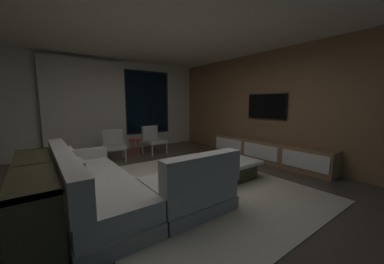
{
  "coord_description": "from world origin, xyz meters",
  "views": [
    {
      "loc": [
        -1.73,
        -2.96,
        1.43
      ],
      "look_at": [
        0.83,
        0.51,
        0.85
      ],
      "focal_mm": 20.05,
      "sensor_mm": 36.0,
      "label": 1
    }
  ],
  "objects_px": {
    "accent_chair_near_window": "(153,138)",
    "console_table_behind_couch": "(35,191)",
    "book_stack_on_coffee_table": "(214,156)",
    "side_stool": "(134,142)",
    "accent_chair_by_curtain": "(113,143)",
    "mounted_tv": "(267,106)",
    "media_console": "(267,152)",
    "sectional_couch": "(118,187)",
    "coffee_table": "(220,168)"
  },
  "relations": [
    {
      "from": "side_stool",
      "to": "mounted_tv",
      "type": "height_order",
      "value": "mounted_tv"
    },
    {
      "from": "accent_chair_near_window",
      "to": "console_table_behind_couch",
      "type": "distance_m",
      "value": 3.76
    },
    {
      "from": "sectional_couch",
      "to": "mounted_tv",
      "type": "bearing_deg",
      "value": 5.37
    },
    {
      "from": "sectional_couch",
      "to": "media_console",
      "type": "distance_m",
      "value": 3.65
    },
    {
      "from": "side_stool",
      "to": "console_table_behind_couch",
      "type": "relative_size",
      "value": 0.22
    },
    {
      "from": "accent_chair_by_curtain",
      "to": "sectional_couch",
      "type": "bearing_deg",
      "value": -105.27
    },
    {
      "from": "book_stack_on_coffee_table",
      "to": "accent_chair_by_curtain",
      "type": "height_order",
      "value": "accent_chair_by_curtain"
    },
    {
      "from": "accent_chair_by_curtain",
      "to": "media_console",
      "type": "height_order",
      "value": "accent_chair_by_curtain"
    },
    {
      "from": "coffee_table",
      "to": "accent_chair_near_window",
      "type": "height_order",
      "value": "accent_chair_near_window"
    },
    {
      "from": "sectional_couch",
      "to": "accent_chair_near_window",
      "type": "bearing_deg",
      "value": 55.54
    },
    {
      "from": "sectional_couch",
      "to": "accent_chair_by_curtain",
      "type": "bearing_deg",
      "value": 74.73
    },
    {
      "from": "accent_chair_by_curtain",
      "to": "mounted_tv",
      "type": "xyz_separation_m",
      "value": [
        3.13,
        -2.21,
        0.92
      ]
    },
    {
      "from": "coffee_table",
      "to": "accent_chair_near_window",
      "type": "xyz_separation_m",
      "value": [
        -0.13,
        2.62,
        0.25
      ]
    },
    {
      "from": "coffee_table",
      "to": "console_table_behind_couch",
      "type": "distance_m",
      "value": 2.9
    },
    {
      "from": "book_stack_on_coffee_table",
      "to": "side_stool",
      "type": "bearing_deg",
      "value": 105.5
    },
    {
      "from": "book_stack_on_coffee_table",
      "to": "media_console",
      "type": "height_order",
      "value": "media_console"
    },
    {
      "from": "accent_chair_near_window",
      "to": "media_console",
      "type": "xyz_separation_m",
      "value": [
        1.81,
        -2.52,
        -0.18
      ]
    },
    {
      "from": "book_stack_on_coffee_table",
      "to": "side_stool",
      "type": "height_order",
      "value": "side_stool"
    },
    {
      "from": "sectional_couch",
      "to": "media_console",
      "type": "bearing_deg",
      "value": 2.53
    },
    {
      "from": "sectional_couch",
      "to": "coffee_table",
      "type": "relative_size",
      "value": 2.16
    },
    {
      "from": "accent_chair_near_window",
      "to": "media_console",
      "type": "height_order",
      "value": "accent_chair_near_window"
    },
    {
      "from": "media_console",
      "to": "console_table_behind_couch",
      "type": "height_order",
      "value": "console_table_behind_couch"
    },
    {
      "from": "media_console",
      "to": "book_stack_on_coffee_table",
      "type": "bearing_deg",
      "value": 178.2
    },
    {
      "from": "coffee_table",
      "to": "console_table_behind_couch",
      "type": "bearing_deg",
      "value": 178.78
    },
    {
      "from": "sectional_couch",
      "to": "accent_chair_near_window",
      "type": "height_order",
      "value": "sectional_couch"
    },
    {
      "from": "book_stack_on_coffee_table",
      "to": "mounted_tv",
      "type": "relative_size",
      "value": 0.26
    },
    {
      "from": "mounted_tv",
      "to": "sectional_couch",
      "type": "bearing_deg",
      "value": -174.63
    },
    {
      "from": "sectional_couch",
      "to": "media_console",
      "type": "height_order",
      "value": "sectional_couch"
    },
    {
      "from": "console_table_behind_couch",
      "to": "media_console",
      "type": "bearing_deg",
      "value": 0.43
    },
    {
      "from": "coffee_table",
      "to": "accent_chair_near_window",
      "type": "bearing_deg",
      "value": 92.92
    },
    {
      "from": "accent_chair_by_curtain",
      "to": "mounted_tv",
      "type": "relative_size",
      "value": 0.73
    },
    {
      "from": "console_table_behind_couch",
      "to": "accent_chair_by_curtain",
      "type": "bearing_deg",
      "value": 56.53
    },
    {
      "from": "media_console",
      "to": "mounted_tv",
      "type": "relative_size",
      "value": 2.9
    },
    {
      "from": "sectional_couch",
      "to": "coffee_table",
      "type": "bearing_deg",
      "value": 1.9
    },
    {
      "from": "media_console",
      "to": "console_table_behind_couch",
      "type": "relative_size",
      "value": 1.48
    },
    {
      "from": "book_stack_on_coffee_table",
      "to": "mounted_tv",
      "type": "xyz_separation_m",
      "value": [
        1.87,
        0.15,
        0.95
      ]
    },
    {
      "from": "accent_chair_by_curtain",
      "to": "accent_chair_near_window",
      "type": "bearing_deg",
      "value": 5.78
    },
    {
      "from": "coffee_table",
      "to": "accent_chair_near_window",
      "type": "distance_m",
      "value": 2.63
    },
    {
      "from": "side_stool",
      "to": "console_table_behind_couch",
      "type": "distance_m",
      "value": 3.36
    },
    {
      "from": "coffee_table",
      "to": "console_table_behind_couch",
      "type": "relative_size",
      "value": 0.55
    },
    {
      "from": "accent_chair_near_window",
      "to": "console_table_behind_couch",
      "type": "bearing_deg",
      "value": -137.13
    },
    {
      "from": "accent_chair_near_window",
      "to": "mounted_tv",
      "type": "height_order",
      "value": "mounted_tv"
    },
    {
      "from": "accent_chair_by_curtain",
      "to": "book_stack_on_coffee_table",
      "type": "bearing_deg",
      "value": -61.84
    },
    {
      "from": "sectional_couch",
      "to": "accent_chair_by_curtain",
      "type": "relative_size",
      "value": 3.21
    },
    {
      "from": "coffee_table",
      "to": "side_stool",
      "type": "bearing_deg",
      "value": 104.95
    },
    {
      "from": "book_stack_on_coffee_table",
      "to": "accent_chair_by_curtain",
      "type": "distance_m",
      "value": 2.67
    },
    {
      "from": "accent_chair_near_window",
      "to": "media_console",
      "type": "relative_size",
      "value": 0.25
    },
    {
      "from": "book_stack_on_coffee_table",
      "to": "coffee_table",
      "type": "bearing_deg",
      "value": -84.49
    },
    {
      "from": "accent_chair_by_curtain",
      "to": "media_console",
      "type": "bearing_deg",
      "value": -39.22
    },
    {
      "from": "accent_chair_by_curtain",
      "to": "side_stool",
      "type": "height_order",
      "value": "accent_chair_by_curtain"
    }
  ]
}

